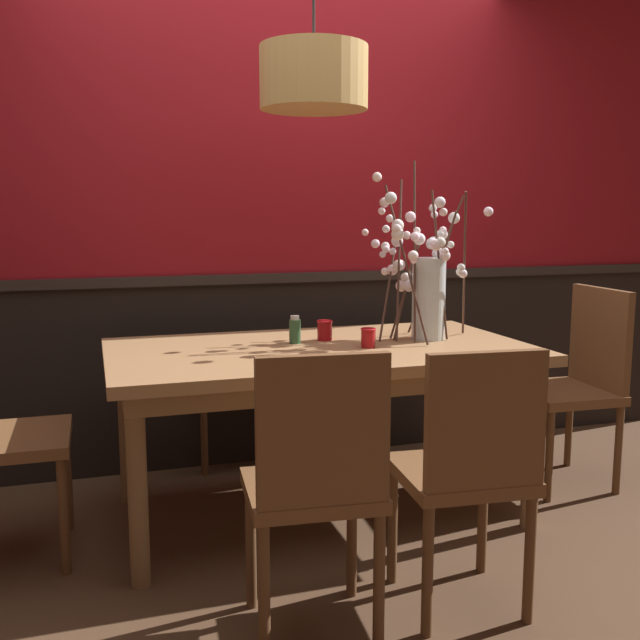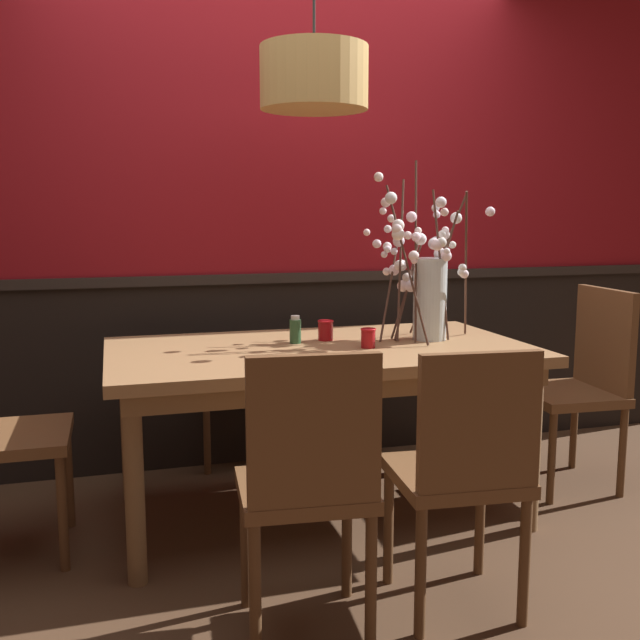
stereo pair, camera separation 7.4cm
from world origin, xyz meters
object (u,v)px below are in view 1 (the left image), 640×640
at_px(chair_head_east_end, 577,376).
at_px(candle_holder_nearer_center, 368,338).
at_px(chair_far_side_left, 226,367).
at_px(chair_near_side_left, 316,479).
at_px(candle_holder_nearer_edge, 325,330).
at_px(condiment_bottle, 295,330).
at_px(chair_far_side_right, 308,358).
at_px(pendant_lamp, 314,79).
at_px(dining_table, 320,365).
at_px(chair_near_side_right, 469,465).
at_px(vase_with_blossoms, 424,283).

relative_size(chair_head_east_end, candle_holder_nearer_center, 11.55).
distance_m(chair_far_side_left, candle_holder_nearer_center, 1.11).
xyz_separation_m(chair_near_side_left, candle_holder_nearer_edge, (0.36, 1.03, 0.28)).
relative_size(chair_near_side_left, condiment_bottle, 7.58).
relative_size(chair_head_east_end, condiment_bottle, 7.86).
relative_size(chair_far_side_right, condiment_bottle, 7.33).
bearing_deg(candle_holder_nearer_center, chair_near_side_left, -120.84).
bearing_deg(chair_head_east_end, condiment_bottle, 175.70).
distance_m(chair_head_east_end, pendant_lamp, 1.88).
distance_m(dining_table, chair_far_side_left, 0.93).
xyz_separation_m(chair_far_side_right, candle_holder_nearer_center, (-0.03, -0.99, 0.28)).
xyz_separation_m(chair_near_side_right, vase_with_blossoms, (0.29, 0.94, 0.49)).
distance_m(chair_far_side_left, condiment_bottle, 0.86).
xyz_separation_m(chair_far_side_left, chair_head_east_end, (1.56, -0.89, 0.04)).
bearing_deg(pendant_lamp, vase_with_blossoms, -2.01).
relative_size(chair_near_side_left, chair_head_east_end, 0.96).
bearing_deg(candle_holder_nearer_edge, condiment_bottle, -167.58).
relative_size(chair_head_east_end, chair_near_side_right, 1.06).
distance_m(vase_with_blossoms, condiment_bottle, 0.62).
xyz_separation_m(candle_holder_nearer_center, condiment_bottle, (-0.27, 0.19, 0.01)).
bearing_deg(condiment_bottle, pendant_lamp, -28.37).
xyz_separation_m(condiment_bottle, pendant_lamp, (0.08, -0.04, 1.06)).
relative_size(vase_with_blossoms, candle_holder_nearer_center, 9.57).
bearing_deg(chair_near_side_left, vase_with_blossoms, 49.54).
distance_m(vase_with_blossoms, candle_holder_nearer_center, 0.40).
distance_m(candle_holder_nearer_center, pendant_lamp, 1.10).
bearing_deg(chair_near_side_left, candle_holder_nearer_center, 59.16).
height_order(dining_table, condiment_bottle, condiment_bottle).
bearing_deg(vase_with_blossoms, dining_table, -175.27).
relative_size(chair_near_side_left, vase_with_blossoms, 1.16).
bearing_deg(dining_table, candle_holder_nearer_edge, 64.07).
distance_m(chair_far_side_left, chair_near_side_right, 1.85).
xyz_separation_m(chair_near_side_left, condiment_bottle, (0.22, 1.00, 0.29)).
bearing_deg(candle_holder_nearer_center, chair_near_side_right, -87.75).
xyz_separation_m(chair_near_side_left, pendant_lamp, (0.29, 0.96, 1.34)).
bearing_deg(dining_table, chair_head_east_end, -0.20).
bearing_deg(chair_head_east_end, chair_far_side_left, 150.48).
distance_m(chair_near_side_right, vase_with_blossoms, 1.10).
height_order(chair_near_side_left, chair_head_east_end, chair_head_east_end).
relative_size(chair_far_side_right, candle_holder_nearer_edge, 9.92).
bearing_deg(pendant_lamp, candle_holder_nearer_center, -37.38).
distance_m(chair_far_side_left, vase_with_blossoms, 1.24).
bearing_deg(candle_holder_nearer_edge, chair_head_east_end, -6.29).
height_order(chair_near_side_left, chair_far_side_right, chair_near_side_left).
xyz_separation_m(chair_far_side_right, vase_with_blossoms, (0.29, -0.86, 0.49)).
relative_size(chair_far_side_right, vase_with_blossoms, 1.13).
bearing_deg(candle_holder_nearer_edge, dining_table, -115.93).
xyz_separation_m(chair_near_side_right, pendant_lamp, (-0.23, 0.96, 1.35)).
height_order(vase_with_blossoms, candle_holder_nearer_center, vase_with_blossoms).
bearing_deg(dining_table, chair_far_side_right, 76.58).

